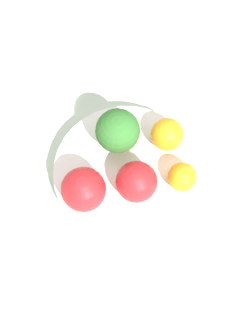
# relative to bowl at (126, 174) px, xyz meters

# --- Properties ---
(ground_plane) EXTENTS (6.00, 6.00, 0.00)m
(ground_plane) POSITION_rel_bowl_xyz_m (0.00, 0.00, -0.04)
(ground_plane) COLOR gray
(table_surface) EXTENTS (1.20, 1.20, 0.02)m
(table_surface) POSITION_rel_bowl_xyz_m (0.00, 0.00, -0.03)
(table_surface) COLOR #B2C6B2
(table_surface) RESTS_ON ground_plane
(bowl) EXTENTS (0.21, 0.21, 0.03)m
(bowl) POSITION_rel_bowl_xyz_m (0.00, 0.00, 0.00)
(bowl) COLOR white
(bowl) RESTS_ON table_surface
(broccoli) EXTENTS (0.06, 0.06, 0.08)m
(broccoli) POSITION_rel_bowl_xyz_m (-0.04, 0.00, 0.06)
(broccoli) COLOR #99C17A
(broccoli) RESTS_ON bowl
(apple_red) EXTENTS (0.06, 0.06, 0.06)m
(apple_red) POSITION_rel_bowl_xyz_m (0.03, 0.01, 0.04)
(apple_red) COLOR red
(apple_red) RESTS_ON bowl
(apple_green) EXTENTS (0.06, 0.06, 0.06)m
(apple_green) POSITION_rel_bowl_xyz_m (0.02, -0.07, 0.05)
(apple_green) COLOR red
(apple_green) RESTS_ON bowl
(orange_front) EXTENTS (0.05, 0.05, 0.05)m
(orange_front) POSITION_rel_bowl_xyz_m (-0.03, 0.07, 0.04)
(orange_front) COLOR orange
(orange_front) RESTS_ON bowl
(orange_back) EXTENTS (0.04, 0.04, 0.04)m
(orange_back) POSITION_rel_bowl_xyz_m (0.04, 0.07, 0.04)
(orange_back) COLOR orange
(orange_back) RESTS_ON bowl
(napkin) EXTENTS (0.17, 0.16, 0.01)m
(napkin) POSITION_rel_bowl_xyz_m (-0.22, -0.08, -0.01)
(napkin) COLOR white
(napkin) RESTS_ON table_surface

